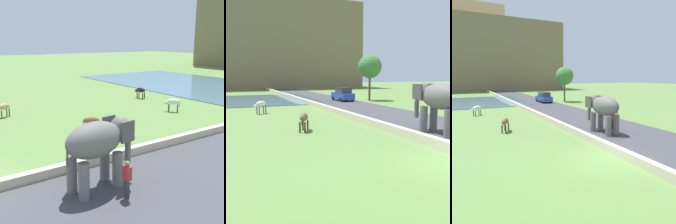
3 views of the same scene
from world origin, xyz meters
TOP-DOWN VIEW (x-y plane):
  - lake at (-14.00, 32.05)m, footprint 36.00×18.00m
  - elephant at (3.40, 4.65)m, footprint 1.72×3.54m
  - person_beside_elephant at (4.75, 5.09)m, footprint 0.36×0.22m
  - cow_black at (-11.41, 19.18)m, footprint 1.42×0.63m
  - cow_brown at (-3.53, 8.42)m, footprint 0.96×1.38m
  - cow_white at (-4.99, 17.51)m, footprint 1.32×1.09m
  - cow_tan at (-11.30, 4.72)m, footprint 0.88×1.40m

SIDE VIEW (x-z plane):
  - lake at x=-14.00m, z-range 0.00..0.08m
  - cow_black at x=-11.41m, z-range 0.26..1.41m
  - cow_brown at x=-3.53m, z-range 0.26..1.41m
  - cow_white at x=-4.99m, z-range 0.26..1.41m
  - cow_tan at x=-11.30m, z-range 0.26..1.41m
  - person_beside_elephant at x=4.75m, z-range 0.06..1.69m
  - elephant at x=3.40m, z-range 0.54..3.53m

